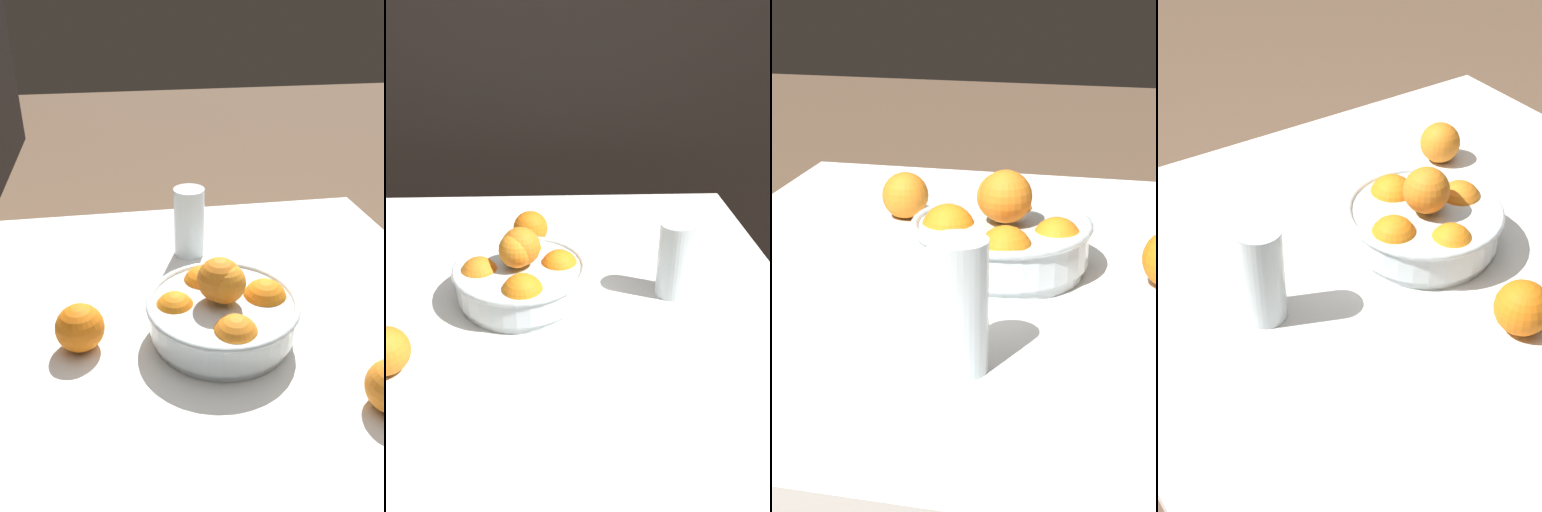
% 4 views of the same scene
% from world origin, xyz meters
% --- Properties ---
extents(dining_table, '(1.07, 1.03, 0.75)m').
position_xyz_m(dining_table, '(0.00, 0.00, 0.67)').
color(dining_table, white).
rests_on(dining_table, ground_plane).
extents(fruit_bowl, '(0.26, 0.26, 0.15)m').
position_xyz_m(fruit_bowl, '(-0.01, -0.03, 0.80)').
color(fruit_bowl, silver).
rests_on(fruit_bowl, dining_table).
extents(juice_glass, '(0.07, 0.07, 0.15)m').
position_xyz_m(juice_glass, '(0.29, -0.02, 0.82)').
color(juice_glass, '#F4A314').
rests_on(juice_glass, dining_table).
extents(orange_loose_near_bowl, '(0.08, 0.08, 0.08)m').
position_xyz_m(orange_loose_near_bowl, '(-0.22, -0.23, 0.79)').
color(orange_loose_near_bowl, orange).
rests_on(orange_loose_near_bowl, dining_table).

